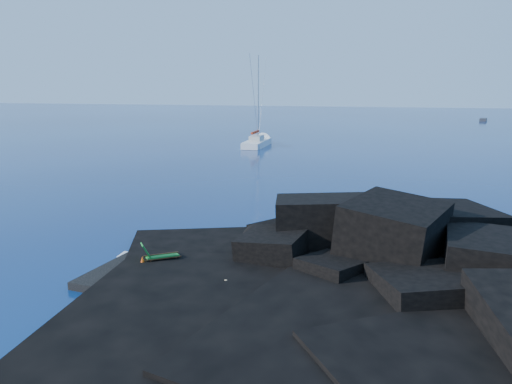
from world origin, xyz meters
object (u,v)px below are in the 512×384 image
sailboat (257,146)px  distant_boat_a (483,121)px  sunbather (215,283)px  marker_cone (143,262)px  deck_chair (162,252)px

sailboat → distant_boat_a: 78.86m
sunbather → marker_cone: marker_cone is taller
sunbather → marker_cone: 4.29m
deck_chair → sunbather: (3.42, -2.07, -0.41)m
sailboat → deck_chair: size_ratio=7.57×
sailboat → deck_chair: 50.95m
distant_boat_a → marker_cone: bearing=-94.4°
sunbather → distant_boat_a: (28.50, 119.59, -0.53)m
marker_cone → distant_boat_a: bearing=74.6°
deck_chair → distant_boat_a: 121.78m
deck_chair → sunbather: size_ratio=0.90×
sailboat → marker_cone: size_ratio=23.55×
deck_chair → sunbather: 4.02m
deck_chair → marker_cone: deck_chair is taller
marker_cone → distant_boat_a: 122.67m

